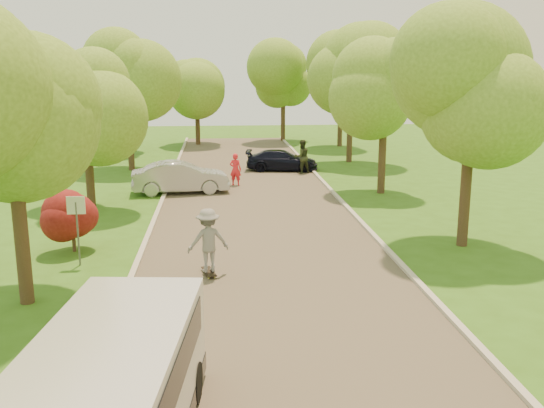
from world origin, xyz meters
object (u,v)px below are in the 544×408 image
object	(u,v)px
person_striped	(235,169)
person_olive	(302,157)
longboard	(209,272)
silver_sedan	(181,177)
street_sign	(77,216)
dark_sedan	(282,160)
skateboarder	(208,240)
minivan	(110,398)

from	to	relation	value
person_striped	person_olive	distance (m)	5.12
longboard	person_striped	size ratio (longest dim) A/B	0.60
silver_sedan	person_olive	bearing A→B (deg)	-58.75
street_sign	dark_sedan	size ratio (longest dim) A/B	0.51
street_sign	person_striped	size ratio (longest dim) A/B	1.30
dark_sedan	longboard	bearing A→B (deg)	174.93
longboard	skateboarder	bearing A→B (deg)	-103.73
street_sign	person_olive	xyz separation A→B (m)	(9.13, 15.86, -0.59)
dark_sedan	person_olive	xyz separation A→B (m)	(1.03, -1.13, 0.36)
silver_sedan	dark_sedan	xyz separation A→B (m)	(5.60, 6.11, -0.16)
minivan	longboard	xyz separation A→B (m)	(1.37, 8.55, -0.98)
minivan	silver_sedan	bearing A→B (deg)	96.75
silver_sedan	longboard	distance (m)	12.28
minivan	silver_sedan	xyz separation A→B (m)	(-0.11, 20.73, -0.32)
dark_sedan	skateboarder	world-z (taller)	skateboarder
skateboarder	person_olive	size ratio (longest dim) A/B	0.97
silver_sedan	person_striped	bearing A→B (deg)	-63.77
street_sign	person_olive	size ratio (longest dim) A/B	1.12
street_sign	skateboarder	world-z (taller)	street_sign
dark_sedan	person_olive	distance (m)	1.57
dark_sedan	longboard	xyz separation A→B (m)	(-4.12, -18.29, -0.51)
skateboarder	person_striped	bearing A→B (deg)	-108.83
skateboarder	person_striped	size ratio (longest dim) A/B	1.12
skateboarder	silver_sedan	bearing A→B (deg)	-96.81
street_sign	person_striped	distance (m)	13.63
longboard	silver_sedan	bearing A→B (deg)	-96.81
street_sign	person_striped	world-z (taller)	street_sign
skateboarder	person_striped	xyz separation A→B (m)	(1.24, 13.86, -0.23)
dark_sedan	minivan	bearing A→B (deg)	176.06
silver_sedan	dark_sedan	distance (m)	8.29
longboard	person_olive	bearing A→B (deg)	-120.44
silver_sedan	dark_sedan	bearing A→B (deg)	-48.19
minivan	person_olive	size ratio (longest dim) A/B	2.96
dark_sedan	person_striped	world-z (taller)	person_striped
street_sign	minivan	size ratio (longest dim) A/B	0.38
minivan	skateboarder	xyz separation A→B (m)	(1.37, 8.55, -0.02)
skateboarder	street_sign	bearing A→B (deg)	-31.74
minivan	person_striped	distance (m)	22.57
longboard	street_sign	bearing A→B (deg)	-31.74
person_striped	longboard	bearing A→B (deg)	103.50
minivan	longboard	size ratio (longest dim) A/B	5.74
minivan	silver_sedan	size ratio (longest dim) A/B	1.23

